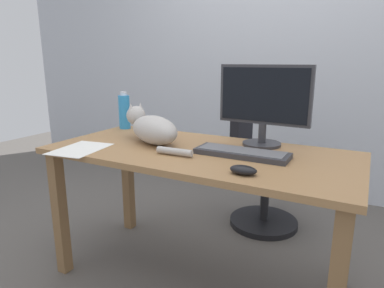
# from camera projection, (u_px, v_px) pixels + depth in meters

# --- Properties ---
(ground_plane) EXTENTS (8.00, 8.00, 0.00)m
(ground_plane) POSITION_uv_depth(u_px,v_px,m) (198.00, 278.00, 1.85)
(ground_plane) COLOR #59544F
(back_wall) EXTENTS (6.00, 0.04, 2.60)m
(back_wall) POSITION_uv_depth(u_px,v_px,m) (282.00, 44.00, 2.86)
(back_wall) COLOR silver
(back_wall) RESTS_ON ground_plane
(desk) EXTENTS (1.52, 0.71, 0.73)m
(desk) POSITION_uv_depth(u_px,v_px,m) (199.00, 170.00, 1.70)
(desk) COLOR #9E7247
(desk) RESTS_ON ground_plane
(office_chair) EXTENTS (0.48, 0.48, 0.89)m
(office_chair) POSITION_uv_depth(u_px,v_px,m) (259.00, 174.00, 2.38)
(office_chair) COLOR black
(office_chair) RESTS_ON ground_plane
(monitor) EXTENTS (0.48, 0.20, 0.42)m
(monitor) POSITION_uv_depth(u_px,v_px,m) (264.00, 102.00, 1.71)
(monitor) COLOR #333338
(monitor) RESTS_ON desk
(keyboard) EXTENTS (0.44, 0.15, 0.03)m
(keyboard) POSITION_uv_depth(u_px,v_px,m) (242.00, 153.00, 1.57)
(keyboard) COLOR #333338
(keyboard) RESTS_ON desk
(cat) EXTENTS (0.55, 0.33, 0.20)m
(cat) POSITION_uv_depth(u_px,v_px,m) (152.00, 128.00, 1.80)
(cat) COLOR #B2ADA8
(cat) RESTS_ON desk
(computer_mouse) EXTENTS (0.11, 0.06, 0.04)m
(computer_mouse) POSITION_uv_depth(u_px,v_px,m) (243.00, 170.00, 1.31)
(computer_mouse) COLOR black
(computer_mouse) RESTS_ON desk
(paper_sheet) EXTENTS (0.25, 0.32, 0.00)m
(paper_sheet) POSITION_uv_depth(u_px,v_px,m) (80.00, 149.00, 1.69)
(paper_sheet) COLOR white
(paper_sheet) RESTS_ON desk
(water_bottle) EXTENTS (0.07, 0.07, 0.24)m
(water_bottle) POSITION_uv_depth(u_px,v_px,m) (124.00, 111.00, 2.18)
(water_bottle) COLOR #2D8CD1
(water_bottle) RESTS_ON desk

